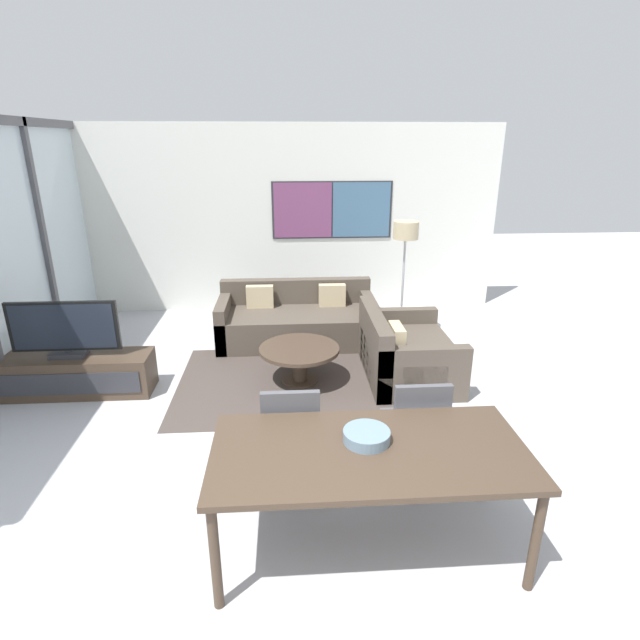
{
  "coord_description": "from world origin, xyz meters",
  "views": [
    {
      "loc": [
        0.12,
        -2.03,
        2.55
      ],
      "look_at": [
        0.41,
        2.38,
        0.95
      ],
      "focal_mm": 28.0,
      "sensor_mm": 36.0,
      "label": 1
    }
  ],
  "objects_px": {
    "dining_chair_left": "(291,429)",
    "dining_chair_centre": "(416,422)",
    "sofa_main": "(297,321)",
    "tv_console": "(73,374)",
    "floor_lamp": "(405,241)",
    "coffee_table": "(299,356)",
    "dining_table": "(369,458)",
    "fruit_bowl": "(367,435)",
    "television": "(64,330)",
    "sofa_side": "(402,354)"
  },
  "relations": [
    {
      "from": "dining_chair_left",
      "to": "dining_chair_centre",
      "type": "relative_size",
      "value": 1.0
    },
    {
      "from": "dining_chair_left",
      "to": "sofa_main",
      "type": "bearing_deg",
      "value": 87.89
    },
    {
      "from": "sofa_main",
      "to": "dining_chair_left",
      "type": "height_order",
      "value": "dining_chair_left"
    },
    {
      "from": "tv_console",
      "to": "floor_lamp",
      "type": "relative_size",
      "value": 1.03
    },
    {
      "from": "dining_chair_left",
      "to": "floor_lamp",
      "type": "bearing_deg",
      "value": 62.87
    },
    {
      "from": "sofa_main",
      "to": "coffee_table",
      "type": "distance_m",
      "value": 1.29
    },
    {
      "from": "dining_table",
      "to": "floor_lamp",
      "type": "distance_m",
      "value": 3.79
    },
    {
      "from": "dining_chair_left",
      "to": "floor_lamp",
      "type": "xyz_separation_m",
      "value": [
        1.5,
        2.93,
        0.84
      ]
    },
    {
      "from": "dining_chair_centre",
      "to": "floor_lamp",
      "type": "xyz_separation_m",
      "value": [
        0.53,
        2.9,
        0.84
      ]
    },
    {
      "from": "coffee_table",
      "to": "floor_lamp",
      "type": "distance_m",
      "value": 2.09
    },
    {
      "from": "tv_console",
      "to": "dining_table",
      "type": "distance_m",
      "value": 3.66
    },
    {
      "from": "fruit_bowl",
      "to": "floor_lamp",
      "type": "distance_m",
      "value": 3.7
    },
    {
      "from": "sofa_main",
      "to": "floor_lamp",
      "type": "distance_m",
      "value": 1.76
    },
    {
      "from": "sofa_main",
      "to": "dining_chair_centre",
      "type": "bearing_deg",
      "value": -74.12
    },
    {
      "from": "dining_chair_left",
      "to": "television",
      "type": "bearing_deg",
      "value": 143.88
    },
    {
      "from": "dining_table",
      "to": "fruit_bowl",
      "type": "height_order",
      "value": "fruit_bowl"
    },
    {
      "from": "sofa_main",
      "to": "sofa_side",
      "type": "xyz_separation_m",
      "value": [
        1.16,
        -1.2,
        0.0
      ]
    },
    {
      "from": "tv_console",
      "to": "coffee_table",
      "type": "xyz_separation_m",
      "value": [
        2.41,
        0.09,
        0.1
      ]
    },
    {
      "from": "fruit_bowl",
      "to": "floor_lamp",
      "type": "bearing_deg",
      "value": 73.7
    },
    {
      "from": "television",
      "to": "sofa_main",
      "type": "height_order",
      "value": "television"
    },
    {
      "from": "floor_lamp",
      "to": "tv_console",
      "type": "bearing_deg",
      "value": -161.65
    },
    {
      "from": "dining_chair_centre",
      "to": "fruit_bowl",
      "type": "xyz_separation_m",
      "value": [
        -0.49,
        -0.61,
        0.29
      ]
    },
    {
      "from": "sofa_main",
      "to": "floor_lamp",
      "type": "xyz_separation_m",
      "value": [
        1.39,
        -0.11,
        1.08
      ]
    },
    {
      "from": "sofa_side",
      "to": "dining_chair_left",
      "type": "distance_m",
      "value": 2.26
    },
    {
      "from": "dining_chair_centre",
      "to": "dining_table",
      "type": "bearing_deg",
      "value": -125.2
    },
    {
      "from": "sofa_side",
      "to": "dining_table",
      "type": "xyz_separation_m",
      "value": [
        -0.79,
        -2.5,
        0.42
      ]
    },
    {
      "from": "television",
      "to": "dining_chair_left",
      "type": "distance_m",
      "value": 2.85
    },
    {
      "from": "television",
      "to": "dining_table",
      "type": "height_order",
      "value": "television"
    },
    {
      "from": "television",
      "to": "floor_lamp",
      "type": "bearing_deg",
      "value": 18.34
    },
    {
      "from": "sofa_main",
      "to": "coffee_table",
      "type": "height_order",
      "value": "sofa_main"
    },
    {
      "from": "coffee_table",
      "to": "dining_chair_centre",
      "type": "relative_size",
      "value": 1.0
    },
    {
      "from": "sofa_side",
      "to": "dining_chair_left",
      "type": "height_order",
      "value": "dining_chair_left"
    },
    {
      "from": "sofa_main",
      "to": "fruit_bowl",
      "type": "bearing_deg",
      "value": -84.24
    },
    {
      "from": "sofa_main",
      "to": "dining_table",
      "type": "relative_size",
      "value": 1.04
    },
    {
      "from": "coffee_table",
      "to": "dining_chair_centre",
      "type": "distance_m",
      "value": 1.94
    },
    {
      "from": "tv_console",
      "to": "dining_chair_centre",
      "type": "height_order",
      "value": "dining_chair_centre"
    },
    {
      "from": "television",
      "to": "sofa_side",
      "type": "height_order",
      "value": "television"
    },
    {
      "from": "sofa_side",
      "to": "dining_chair_centre",
      "type": "bearing_deg",
      "value": 170.42
    },
    {
      "from": "tv_console",
      "to": "dining_table",
      "type": "relative_size",
      "value": 0.84
    },
    {
      "from": "coffee_table",
      "to": "floor_lamp",
      "type": "height_order",
      "value": "floor_lamp"
    },
    {
      "from": "dining_table",
      "to": "fruit_bowl",
      "type": "distance_m",
      "value": 0.14
    },
    {
      "from": "tv_console",
      "to": "coffee_table",
      "type": "height_order",
      "value": "tv_console"
    },
    {
      "from": "fruit_bowl",
      "to": "floor_lamp",
      "type": "xyz_separation_m",
      "value": [
        1.03,
        3.51,
        0.55
      ]
    },
    {
      "from": "television",
      "to": "coffee_table",
      "type": "bearing_deg",
      "value": 2.07
    },
    {
      "from": "sofa_main",
      "to": "sofa_side",
      "type": "bearing_deg",
      "value": -45.88
    },
    {
      "from": "television",
      "to": "dining_chair_centre",
      "type": "distance_m",
      "value": 3.66
    },
    {
      "from": "television",
      "to": "sofa_side",
      "type": "relative_size",
      "value": 0.81
    },
    {
      "from": "sofa_side",
      "to": "dining_chair_centre",
      "type": "distance_m",
      "value": 1.86
    },
    {
      "from": "sofa_side",
      "to": "coffee_table",
      "type": "height_order",
      "value": "sofa_side"
    },
    {
      "from": "fruit_bowl",
      "to": "floor_lamp",
      "type": "relative_size",
      "value": 0.19
    }
  ]
}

